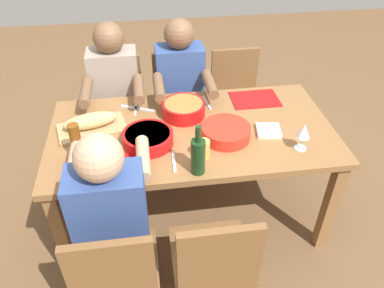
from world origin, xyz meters
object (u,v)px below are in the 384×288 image
at_px(chair_far_left, 120,105).
at_px(chair_near_center, 214,263).
at_px(dining_table, 192,141).
at_px(bread_loaf, 91,121).
at_px(diner_near_left, 112,216).
at_px(serving_bowl_salad, 148,138).
at_px(chair_far_center, 179,100).
at_px(chair_far_right, 236,96).
at_px(serving_bowl_fruit, 184,108).
at_px(chair_near_left, 117,275).
at_px(cup_near_center, 204,149).
at_px(beer_bottle, 76,142).
at_px(napkin_stack, 269,131).
at_px(diner_far_left, 116,93).
at_px(cutting_board, 92,128).
at_px(wine_bottle, 198,156).
at_px(serving_bowl_pasta, 226,131).
at_px(diner_far_center, 181,88).
at_px(wine_glass, 304,132).

xyz_separation_m(chair_far_left, chair_near_center, (0.47, -1.54, 0.00)).
relative_size(dining_table, bread_loaf, 5.36).
relative_size(diner_near_left, chair_far_left, 1.41).
relative_size(dining_table, serving_bowl_salad, 5.89).
distance_m(chair_far_center, serving_bowl_salad, 0.96).
height_order(chair_far_right, chair_far_center, same).
bearing_deg(serving_bowl_fruit, chair_near_left, -115.32).
height_order(serving_bowl_fruit, cup_near_center, cup_near_center).
height_order(beer_bottle, napkin_stack, beer_bottle).
xyz_separation_m(diner_far_left, cutting_board, (-0.13, -0.50, 0.05)).
bearing_deg(chair_near_left, bread_loaf, 98.46).
height_order(chair_near_left, cutting_board, chair_near_left).
distance_m(chair_far_left, diner_far_left, 0.28).
bearing_deg(dining_table, wine_bottle, -93.45).
distance_m(diner_near_left, diner_far_left, 1.17).
xyz_separation_m(cup_near_center, napkin_stack, (0.42, 0.17, -0.04)).
distance_m(cutting_board, wine_bottle, 0.75).
bearing_deg(napkin_stack, diner_far_left, 143.71).
bearing_deg(chair_far_right, chair_near_center, -107.07).
bearing_deg(serving_bowl_pasta, napkin_stack, 2.59).
bearing_deg(serving_bowl_fruit, diner_far_left, 136.36).
bearing_deg(wine_bottle, diner_far_center, 88.64).
bearing_deg(cup_near_center, chair_far_center, 91.50).
distance_m(dining_table, serving_bowl_salad, 0.32).
xyz_separation_m(chair_far_right, diner_far_center, (-0.47, -0.18, 0.21)).
height_order(dining_table, serving_bowl_pasta, serving_bowl_pasta).
bearing_deg(cup_near_center, wine_bottle, -113.36).
relative_size(dining_table, cutting_board, 4.29).
bearing_deg(diner_far_left, chair_far_center, 21.26).
xyz_separation_m(wine_glass, cup_near_center, (-0.56, 0.00, -0.06)).
relative_size(wine_glass, cup_near_center, 1.51).
xyz_separation_m(diner_far_center, diner_far_left, (-0.47, 0.00, 0.00)).
height_order(diner_far_left, chair_near_center, diner_far_left).
distance_m(diner_near_left, bread_loaf, 0.69).
height_order(wine_glass, cup_near_center, wine_glass).
distance_m(bread_loaf, beer_bottle, 0.27).
relative_size(serving_bowl_fruit, serving_bowl_pasta, 0.95).
relative_size(diner_far_center, wine_bottle, 4.14).
bearing_deg(chair_near_left, chair_far_center, 72.93).
height_order(chair_far_center, diner_far_center, diner_far_center).
bearing_deg(diner_near_left, cutting_board, 100.73).
height_order(diner_far_center, chair_near_center, diner_far_center).
bearing_deg(serving_bowl_pasta, chair_far_left, 126.97).
bearing_deg(diner_far_left, diner_near_left, -90.00).
xyz_separation_m(bread_loaf, wine_glass, (1.18, -0.35, 0.05)).
distance_m(diner_near_left, chair_far_center, 1.45).
xyz_separation_m(dining_table, wine_glass, (0.58, -0.27, 0.20)).
xyz_separation_m(chair_near_left, wine_glass, (1.05, 0.50, 0.37)).
xyz_separation_m(diner_near_left, serving_bowl_salad, (0.20, 0.48, 0.09)).
bearing_deg(chair_near_left, chair_far_right, 58.45).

